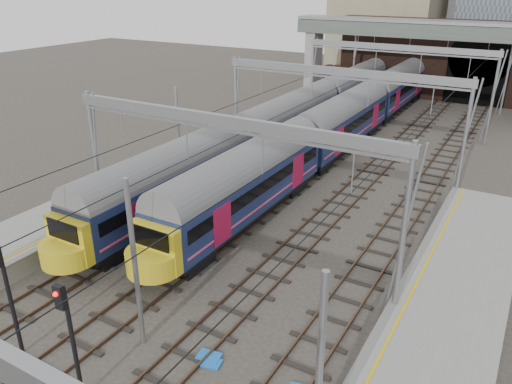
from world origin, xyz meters
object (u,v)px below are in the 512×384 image
Objects in this scene: train_main at (373,102)px; signal_near_centre at (69,329)px; signal_near_left at (6,287)px; train_second at (289,121)px.

signal_near_centre is (2.13, -37.75, 0.52)m from train_main.
signal_near_left reaches higher than train_main.
train_main is 10.60m from train_second.
signal_near_left reaches higher than signal_near_centre.
signal_near_left reaches higher than train_second.
train_main is 13.46× the size of signal_near_centre.
train_main reaches higher than train_second.
signal_near_centre is (6.13, -27.93, 0.56)m from train_second.
train_main is 13.01× the size of signal_near_left.
signal_near_left is (2.38, -27.52, 0.65)m from train_second.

